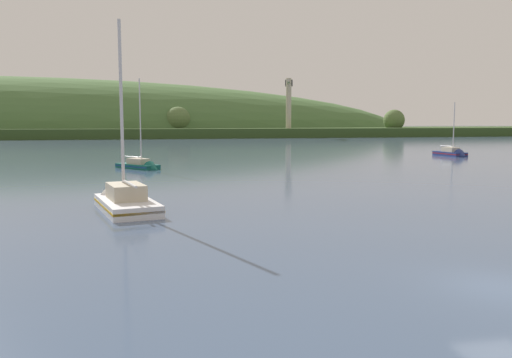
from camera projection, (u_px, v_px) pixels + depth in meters
ground at (502, 289)px, 18.15m from camera, size 1400.00×1400.00×0.00m
dockside_crane at (289, 108)px, 191.87m from camera, size 6.18×15.58×21.81m
sailboat_near_mooring at (124, 205)px, 34.71m from camera, size 5.12×8.90×13.82m
sailboat_midwater_white at (142, 167)px, 64.20m from camera, size 6.24×7.01×12.08m
sailboat_outer_reach at (453, 154)px, 88.00m from camera, size 3.29×7.29×10.12m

